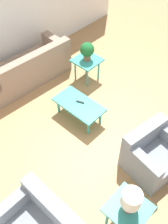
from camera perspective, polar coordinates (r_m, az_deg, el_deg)
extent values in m
plane|color=#A87A4C|center=(5.29, 5.54, -3.36)|extent=(14.00, 14.00, 0.00)
cube|color=white|center=(6.30, -17.00, 19.86)|extent=(0.12, 7.20, 2.70)
cube|color=gray|center=(6.32, -12.51, 8.58)|extent=(1.00, 2.11, 0.44)
cube|color=gray|center=(5.83, -11.32, 10.33)|extent=(0.33, 2.07, 0.40)
cube|color=gray|center=(6.52, -6.16, 14.67)|extent=(0.87, 0.26, 0.26)
cube|color=slate|center=(4.74, 14.82, -10.00)|extent=(0.92, 1.01, 0.42)
cube|color=slate|center=(4.50, 13.08, -4.86)|extent=(0.34, 0.91, 0.38)
cube|color=slate|center=(4.28, 12.38, -10.28)|extent=(0.80, 0.29, 0.25)
cube|color=slate|center=(3.77, -5.93, -20.77)|extent=(1.25, 0.21, 0.38)
cube|color=slate|center=(3.99, -14.71, -18.46)|extent=(0.16, 0.79, 0.25)
cube|color=teal|center=(5.17, -1.13, 1.64)|extent=(1.02, 0.54, 0.04)
cylinder|color=teal|center=(5.22, 3.57, -1.09)|extent=(0.05, 0.05, 0.35)
cylinder|color=teal|center=(5.61, -2.94, 3.29)|extent=(0.05, 0.05, 0.35)
cylinder|color=teal|center=(5.05, 0.95, -3.31)|extent=(0.05, 0.05, 0.35)
cylinder|color=teal|center=(5.45, -5.58, 1.36)|extent=(0.05, 0.05, 0.35)
cube|color=teal|center=(5.99, 0.67, 11.20)|extent=(0.57, 0.57, 0.04)
cylinder|color=teal|center=(6.18, 3.19, 9.18)|extent=(0.04, 0.04, 0.51)
cylinder|color=teal|center=(6.38, 0.54, 10.66)|extent=(0.04, 0.04, 0.51)
cylinder|color=teal|center=(5.95, 0.76, 7.51)|extent=(0.04, 0.04, 0.51)
cylinder|color=teal|center=(6.16, -1.91, 9.08)|extent=(0.04, 0.04, 0.51)
cube|color=teal|center=(3.90, 9.62, -20.03)|extent=(0.57, 0.57, 0.04)
cylinder|color=teal|center=(4.20, 13.02, -21.10)|extent=(0.04, 0.04, 0.51)
cylinder|color=teal|center=(4.25, 8.57, -18.08)|extent=(0.04, 0.04, 0.51)
cylinder|color=teal|center=(4.11, 5.11, -21.78)|extent=(0.04, 0.04, 0.51)
cylinder|color=brown|center=(5.94, 0.67, 11.86)|extent=(0.17, 0.17, 0.13)
sphere|color=#195B28|center=(5.83, 0.69, 13.45)|extent=(0.31, 0.31, 0.31)
cylinder|color=red|center=(3.80, 9.84, -19.40)|extent=(0.15, 0.15, 0.18)
cylinder|color=beige|center=(3.61, 10.28, -18.10)|extent=(0.28, 0.28, 0.24)
cube|color=black|center=(5.18, -0.84, 2.21)|extent=(0.16, 0.10, 0.02)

